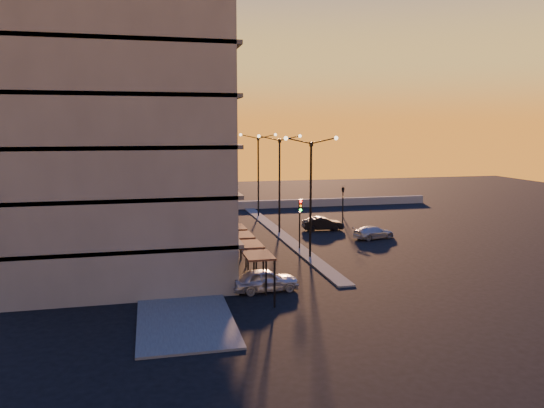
{
  "coord_description": "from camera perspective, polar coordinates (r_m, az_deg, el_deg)",
  "views": [
    {
      "loc": [
        -12.14,
        -38.83,
        10.15
      ],
      "look_at": [
        -1.98,
        4.65,
        3.69
      ],
      "focal_mm": 35.0,
      "sensor_mm": 36.0,
      "label": 1
    }
  ],
  "objects": [
    {
      "name": "median",
      "position": [
        51.32,
        0.8,
        -3.11
      ],
      "size": [
        1.2,
        36.0,
        0.12
      ],
      "primitive_type": "cube",
      "color": "#494947",
      "rests_on": "ground"
    },
    {
      "name": "streetlamp_mid",
      "position": [
        50.52,
        0.81,
        3.05
      ],
      "size": [
        4.32,
        0.32,
        9.51
      ],
      "color": "black",
      "rests_on": "ground"
    },
    {
      "name": "signal_east_a",
      "position": [
        57.13,
        7.64,
        -0.12
      ],
      "size": [
        0.13,
        0.16,
        3.6
      ],
      "color": "black",
      "rests_on": "ground"
    },
    {
      "name": "sidewalk_west",
      "position": [
        44.03,
        -10.7,
        -5.16
      ],
      "size": [
        5.0,
        40.0,
        0.12
      ],
      "primitive_type": "cube",
      "color": "#494947",
      "rests_on": "ground"
    },
    {
      "name": "car_sedan",
      "position": [
        52.96,
        5.47,
        -2.13
      ],
      "size": [
        4.12,
        1.72,
        1.32
      ],
      "primitive_type": "imported",
      "rotation": [
        0.0,
        0.0,
        1.49
      ],
      "color": "black",
      "rests_on": "ground"
    },
    {
      "name": "signal_east_b",
      "position": [
        61.22,
        7.65,
        1.54
      ],
      "size": [
        0.42,
        1.99,
        3.6
      ],
      "color": "black",
      "rests_on": "ground"
    },
    {
      "name": "streetlamp_near",
      "position": [
        40.94,
        4.19,
        1.82
      ],
      "size": [
        4.32,
        0.32,
        9.51
      ],
      "color": "black",
      "rests_on": "ground"
    },
    {
      "name": "streetlamp_far",
      "position": [
        60.24,
        -1.49,
        3.89
      ],
      "size": [
        4.32,
        0.32,
        9.51
      ],
      "color": "black",
      "rests_on": "ground"
    },
    {
      "name": "parapet",
      "position": [
        67.05,
        -0.84,
        -0.05
      ],
      "size": [
        44.0,
        0.5,
        1.0
      ],
      "primitive_type": "cube",
      "color": "gray",
      "rests_on": "ground"
    },
    {
      "name": "building",
      "position": [
        38.95,
        -16.15,
        10.5
      ],
      "size": [
        14.35,
        17.08,
        25.0
      ],
      "color": "#655F59",
      "rests_on": "ground"
    },
    {
      "name": "car_hatchback",
      "position": [
        33.42,
        -0.75,
        -8.16
      ],
      "size": [
        4.34,
        2.0,
        1.44
      ],
      "primitive_type": "imported",
      "rotation": [
        0.0,
        0.0,
        1.64
      ],
      "color": "#B7B8C0",
      "rests_on": "ground"
    },
    {
      "name": "ground",
      "position": [
        41.93,
        4.11,
        -5.8
      ],
      "size": [
        120.0,
        120.0,
        0.0
      ],
      "primitive_type": "plane",
      "color": "black",
      "rests_on": "ground"
    },
    {
      "name": "traffic_light_main",
      "position": [
        44.04,
        3.04,
        -1.28
      ],
      "size": [
        0.28,
        0.44,
        4.25
      ],
      "color": "black",
      "rests_on": "ground"
    },
    {
      "name": "car_wagon",
      "position": [
        49.72,
        10.9,
        -3.02
      ],
      "size": [
        4.3,
        2.58,
        1.17
      ],
      "primitive_type": "imported",
      "rotation": [
        0.0,
        0.0,
        1.82
      ],
      "color": "#B5B6BD",
      "rests_on": "ground"
    }
  ]
}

